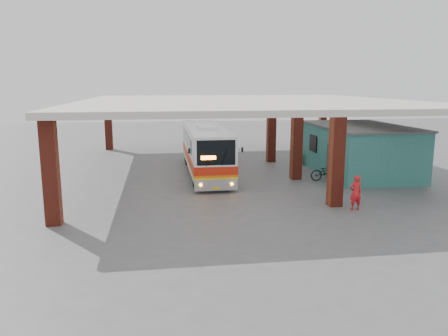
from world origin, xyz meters
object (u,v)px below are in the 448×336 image
(coach_bus, at_px, (206,149))
(pedestrian, at_px, (356,193))
(motorcycle, at_px, (327,172))
(red_chair, at_px, (299,159))

(coach_bus, bearing_deg, pedestrian, -57.22)
(motorcycle, bearing_deg, coach_bus, 67.68)
(red_chair, bearing_deg, motorcycle, -70.21)
(motorcycle, bearing_deg, pedestrian, 172.62)
(pedestrian, height_order, red_chair, pedestrian)
(pedestrian, distance_m, red_chair, 11.31)
(coach_bus, height_order, red_chair, coach_bus)
(pedestrian, bearing_deg, coach_bus, -62.93)
(coach_bus, relative_size, red_chair, 12.90)
(motorcycle, bearing_deg, red_chair, 2.46)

